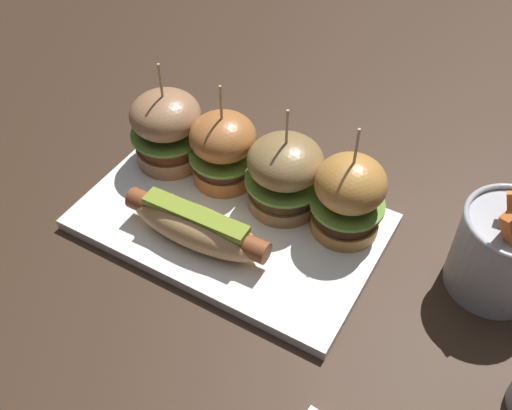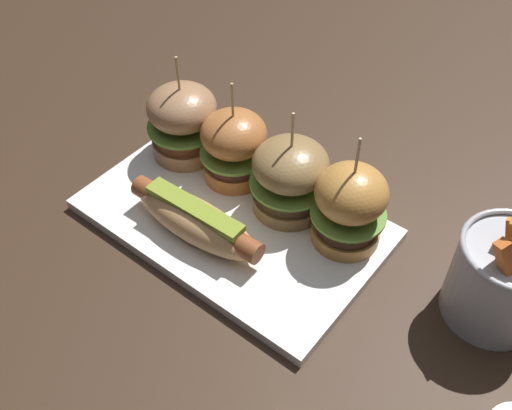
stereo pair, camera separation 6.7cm
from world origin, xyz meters
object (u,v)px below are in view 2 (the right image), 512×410
slider_center_left (234,146)px  slider_center_right (290,177)px  platter_main (233,219)px  slider_far_right (350,206)px  slider_far_left (183,121)px  hot_dog (196,220)px  fries_bucket (502,278)px

slider_center_left → slider_center_right: same height
slider_center_left → slider_center_right: size_ratio=0.99×
platter_main → slider_far_right: slider_far_right is taller
slider_center_left → slider_far_right: bearing=-1.0°
platter_main → slider_far_left: 0.15m
slider_far_left → slider_center_right: slider_far_left is taller
slider_center_left → slider_far_right: slider_far_right is taller
slider_far_left → slider_center_right: bearing=0.9°
slider_far_left → slider_center_right: (0.17, 0.00, -0.00)m
slider_far_left → platter_main: bearing=-22.6°
platter_main → hot_dog: hot_dog is taller
platter_main → slider_far_left: size_ratio=2.46×
hot_dog → slider_far_right: (0.14, 0.10, 0.03)m
hot_dog → slider_far_right: 0.17m
slider_center_right → slider_far_right: (0.08, -0.00, 0.00)m
fries_bucket → slider_far_left: bearing=-177.2°
slider_far_left → fries_bucket: slider_far_left is taller
hot_dog → slider_center_left: size_ratio=1.30×
fries_bucket → hot_dog: bearing=-158.6°
slider_far_left → slider_center_left: (0.08, 0.01, -0.00)m
slider_far_right → platter_main: bearing=-156.4°
slider_center_left → slider_far_right: 0.17m
slider_center_left → slider_far_right: size_ratio=0.94×
slider_center_left → slider_center_right: (0.09, -0.00, 0.00)m
slider_center_right → slider_far_right: size_ratio=0.95×
slider_far_left → fries_bucket: 0.42m
fries_bucket → slider_far_right: bearing=-174.0°
platter_main → slider_center_right: (0.04, 0.05, 0.06)m
slider_far_left → slider_far_right: bearing=0.5°
hot_dog → slider_center_right: 0.12m
slider_far_right → fries_bucket: slider_far_right is taller
hot_dog → slider_far_left: slider_far_left is taller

